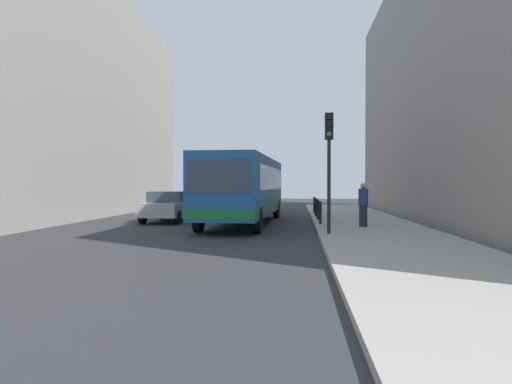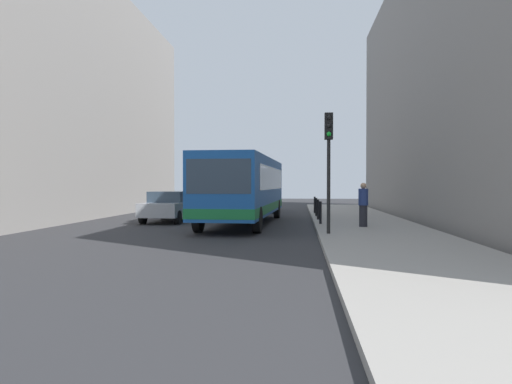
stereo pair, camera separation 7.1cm
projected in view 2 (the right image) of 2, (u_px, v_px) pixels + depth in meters
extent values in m
plane|color=#2D2D30|center=(236.00, 229.00, 19.07)|extent=(80.00, 80.00, 0.00)
cube|color=#9E9991|center=(371.00, 228.00, 18.57)|extent=(4.40, 40.00, 0.15)
cube|color=gray|center=(25.00, 90.00, 24.00)|extent=(7.00, 32.00, 13.35)
cube|color=gray|center=(491.00, 76.00, 21.88)|extent=(7.00, 32.00, 13.75)
cube|color=#19519E|center=(244.00, 186.00, 21.40)|extent=(3.00, 11.10, 2.50)
cube|color=#197238|center=(244.00, 207.00, 21.41)|extent=(3.02, 11.12, 0.36)
cube|color=#2D3D4C|center=(218.00, 176.00, 15.96)|extent=(2.26, 0.16, 1.20)
cube|color=#2D3D4C|center=(246.00, 178.00, 21.89)|extent=(2.94, 9.50, 1.00)
cylinder|color=black|center=(257.00, 220.00, 17.40)|extent=(0.33, 1.01, 1.00)
cylinder|color=black|center=(198.00, 219.00, 17.71)|extent=(0.33, 1.01, 1.00)
cylinder|color=black|center=(277.00, 209.00, 25.13)|extent=(0.33, 1.01, 1.00)
cylinder|color=black|center=(236.00, 209.00, 25.44)|extent=(0.33, 1.01, 1.00)
cube|color=#A5A8AD|center=(170.00, 208.00, 22.86)|extent=(1.93, 4.45, 0.64)
cube|color=#2D3D4C|center=(171.00, 197.00, 23.00)|extent=(1.67, 2.51, 0.52)
cylinder|color=black|center=(178.00, 217.00, 21.28)|extent=(0.24, 0.65, 0.64)
cylinder|color=black|center=(143.00, 217.00, 21.48)|extent=(0.24, 0.65, 0.64)
cylinder|color=black|center=(194.00, 213.00, 24.26)|extent=(0.24, 0.65, 0.64)
cylinder|color=black|center=(164.00, 213.00, 24.46)|extent=(0.24, 0.65, 0.64)
cube|color=#A5A8AD|center=(262.00, 202.00, 30.84)|extent=(1.81, 4.41, 0.64)
cube|color=#2D3D4C|center=(262.00, 193.00, 30.98)|extent=(1.61, 2.47, 0.52)
cylinder|color=black|center=(273.00, 208.00, 29.27)|extent=(0.22, 0.64, 0.64)
cylinder|color=black|center=(247.00, 208.00, 29.43)|extent=(0.22, 0.64, 0.64)
cylinder|color=black|center=(276.00, 206.00, 32.26)|extent=(0.22, 0.64, 0.64)
cylinder|color=black|center=(252.00, 206.00, 32.42)|extent=(0.22, 0.64, 0.64)
cylinder|color=black|center=(329.00, 187.00, 15.91)|extent=(0.12, 0.12, 3.20)
cube|color=black|center=(329.00, 126.00, 15.87)|extent=(0.28, 0.24, 0.90)
sphere|color=black|center=(329.00, 117.00, 15.74)|extent=(0.16, 0.16, 0.16)
sphere|color=black|center=(329.00, 126.00, 15.74)|extent=(0.16, 0.16, 0.16)
sphere|color=green|center=(329.00, 134.00, 15.75)|extent=(0.16, 0.16, 0.16)
cylinder|color=black|center=(320.00, 213.00, 19.79)|extent=(0.11, 0.11, 0.95)
cylinder|color=black|center=(318.00, 210.00, 22.23)|extent=(0.11, 0.11, 0.95)
cylinder|color=black|center=(316.00, 207.00, 24.67)|extent=(0.11, 0.11, 0.95)
cylinder|color=black|center=(315.00, 205.00, 27.11)|extent=(0.11, 0.11, 0.95)
cylinder|color=#26262D|center=(363.00, 216.00, 18.48)|extent=(0.32, 0.32, 0.85)
cylinder|color=navy|center=(363.00, 197.00, 18.47)|extent=(0.38, 0.38, 0.65)
sphere|color=tan|center=(363.00, 186.00, 18.46)|extent=(0.23, 0.23, 0.23)
cylinder|color=#26262D|center=(363.00, 210.00, 23.33)|extent=(0.32, 0.32, 0.80)
cylinder|color=maroon|center=(363.00, 196.00, 23.32)|extent=(0.38, 0.38, 0.62)
sphere|color=#8C6647|center=(363.00, 187.00, 23.31)|extent=(0.22, 0.22, 0.22)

